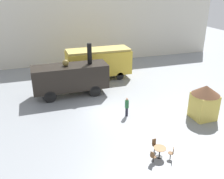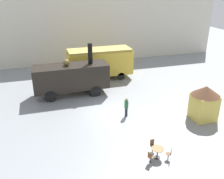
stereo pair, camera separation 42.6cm
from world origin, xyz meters
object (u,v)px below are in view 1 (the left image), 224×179
steam_locomotive (71,77)px  cafe_table_near (160,150)px  visitor_person (127,106)px  passenger_coach_vintage (98,62)px  ticket_kiosk (204,100)px  cafe_chair_0 (154,144)px

steam_locomotive → cafe_table_near: size_ratio=9.02×
steam_locomotive → visitor_person: steam_locomotive is taller
passenger_coach_vintage → steam_locomotive: steam_locomotive is taller
ticket_kiosk → cafe_table_near: bearing=-149.0°
passenger_coach_vintage → cafe_table_near: passenger_coach_vintage is taller
steam_locomotive → cafe_chair_0: 11.85m
steam_locomotive → cafe_table_near: bearing=-72.0°
passenger_coach_vintage → cafe_table_near: (-0.13, -15.87, -1.51)m
cafe_chair_0 → visitor_person: visitor_person is taller
passenger_coach_vintage → steam_locomotive: 5.64m
cafe_table_near → cafe_chair_0: size_ratio=0.95×
passenger_coach_vintage → cafe_chair_0: size_ratio=8.68×
steam_locomotive → passenger_coach_vintage: bearing=44.9°
cafe_table_near → visitor_person: size_ratio=0.48×
visitor_person → passenger_coach_vintage: bearing=89.0°
steam_locomotive → visitor_person: (3.82, -5.94, -1.05)m
steam_locomotive → ticket_kiosk: (9.88, -8.27, -0.32)m
cafe_chair_0 → ticket_kiosk: ticket_kiosk is taller
cafe_table_near → visitor_person: visitor_person is taller
passenger_coach_vintage → visitor_person: passenger_coach_vintage is taller
ticket_kiosk → steam_locomotive: bearing=140.1°
passenger_coach_vintage → cafe_table_near: size_ratio=9.10×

